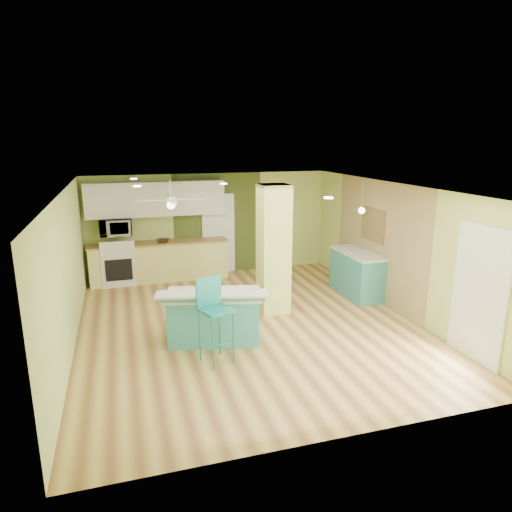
{
  "coord_description": "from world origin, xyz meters",
  "views": [
    {
      "loc": [
        -2.12,
        -7.56,
        3.33
      ],
      "look_at": [
        0.27,
        0.4,
        1.18
      ],
      "focal_mm": 32.0,
      "sensor_mm": 36.0,
      "label": 1
    }
  ],
  "objects_px": {
    "peninsula": "(214,316)",
    "canister": "(213,285)",
    "fruit_bowl": "(163,241)",
    "bar_stool": "(213,306)",
    "side_counter": "(357,273)"
  },
  "relations": [
    {
      "from": "bar_stool",
      "to": "canister",
      "type": "xyz_separation_m",
      "value": [
        0.18,
        0.89,
        0.03
      ]
    },
    {
      "from": "peninsula",
      "to": "canister",
      "type": "height_order",
      "value": "canister"
    },
    {
      "from": "bar_stool",
      "to": "side_counter",
      "type": "bearing_deg",
      "value": 8.51
    },
    {
      "from": "peninsula",
      "to": "bar_stool",
      "type": "relative_size",
      "value": 1.42
    },
    {
      "from": "peninsula",
      "to": "fruit_bowl",
      "type": "xyz_separation_m",
      "value": [
        -0.46,
        3.65,
        0.53
      ]
    },
    {
      "from": "peninsula",
      "to": "canister",
      "type": "relative_size",
      "value": 11.33
    },
    {
      "from": "bar_stool",
      "to": "fruit_bowl",
      "type": "height_order",
      "value": "bar_stool"
    },
    {
      "from": "fruit_bowl",
      "to": "canister",
      "type": "bearing_deg",
      "value": -81.75
    },
    {
      "from": "side_counter",
      "to": "fruit_bowl",
      "type": "xyz_separation_m",
      "value": [
        -3.91,
        2.25,
        0.5
      ]
    },
    {
      "from": "fruit_bowl",
      "to": "peninsula",
      "type": "bearing_deg",
      "value": -82.78
    },
    {
      "from": "side_counter",
      "to": "canister",
      "type": "xyz_separation_m",
      "value": [
        -3.41,
        -1.18,
        0.43
      ]
    },
    {
      "from": "bar_stool",
      "to": "peninsula",
      "type": "bearing_deg",
      "value": 56.49
    },
    {
      "from": "side_counter",
      "to": "fruit_bowl",
      "type": "height_order",
      "value": "fruit_bowl"
    },
    {
      "from": "peninsula",
      "to": "side_counter",
      "type": "height_order",
      "value": "side_counter"
    },
    {
      "from": "peninsula",
      "to": "bar_stool",
      "type": "distance_m",
      "value": 0.82
    }
  ]
}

